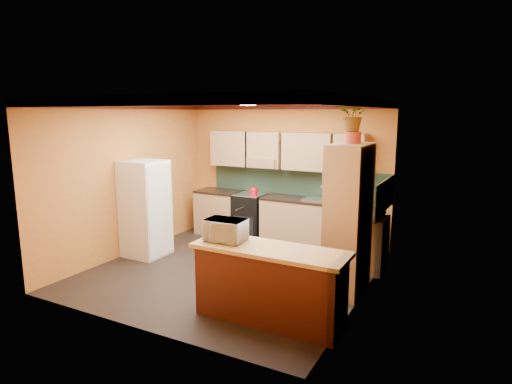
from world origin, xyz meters
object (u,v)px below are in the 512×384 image
(pantry, at_px, (349,219))
(stove, at_px, (251,216))
(base_cabinets_back, at_px, (279,220))
(breakfast_bar, at_px, (269,286))
(fridge, at_px, (145,209))
(microwave, at_px, (225,230))

(pantry, bearing_deg, stove, 146.09)
(base_cabinets_back, height_order, breakfast_bar, same)
(base_cabinets_back, distance_m, breakfast_bar, 3.25)
(pantry, xyz_separation_m, breakfast_bar, (-0.57, -1.34, -0.61))
(fridge, xyz_separation_m, microwave, (2.41, -1.20, 0.22))
(breakfast_bar, distance_m, microwave, 0.88)
(base_cabinets_back, relative_size, fridge, 2.15)
(base_cabinets_back, xyz_separation_m, breakfast_bar, (1.26, -3.00, 0.00))
(pantry, relative_size, breakfast_bar, 1.17)
(base_cabinets_back, relative_size, breakfast_bar, 2.03)
(base_cabinets_back, distance_m, microwave, 3.13)
(fridge, relative_size, breakfast_bar, 0.94)
(base_cabinets_back, bearing_deg, microwave, -77.87)
(pantry, height_order, microwave, pantry)
(base_cabinets_back, relative_size, pantry, 1.74)
(base_cabinets_back, bearing_deg, stove, -180.00)
(microwave, bearing_deg, stove, 109.69)
(base_cabinets_back, xyz_separation_m, microwave, (0.64, -3.00, 0.63))
(stove, height_order, fridge, fridge)
(pantry, relative_size, microwave, 4.23)
(breakfast_bar, height_order, microwave, microwave)
(stove, bearing_deg, base_cabinets_back, 0.00)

